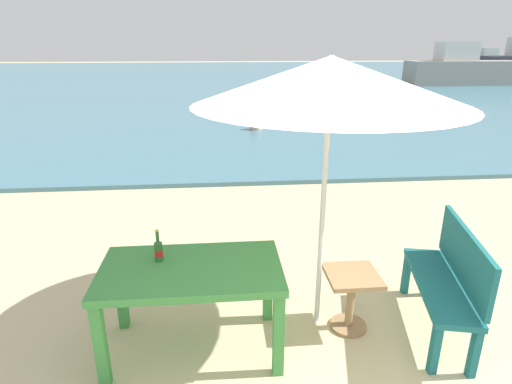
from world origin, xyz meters
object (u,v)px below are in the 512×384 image
beer_bottle_amber (159,250)px  side_table_wood (351,293)px  picnic_table_green (192,279)px  bench_teal_center (449,275)px  boat_ferry (491,59)px  patio_umbrella (330,81)px  swimmer_person (255,124)px  boat_cargo_ship (462,69)px

beer_bottle_amber → side_table_wood: beer_bottle_amber is taller
beer_bottle_amber → picnic_table_green: bearing=-25.9°
picnic_table_green → bench_teal_center: size_ratio=1.12×
side_table_wood → boat_ferry: bearing=55.6°
side_table_wood → bench_teal_center: 0.83m
patio_umbrella → boat_ferry: (28.86, 41.72, -1.37)m
side_table_wood → bench_teal_center: size_ratio=0.43×
beer_bottle_amber → bench_teal_center: 2.42m
beer_bottle_amber → swimmer_person: size_ratio=0.65×
swimmer_person → patio_umbrella: bearing=-91.4°
patio_umbrella → bench_teal_center: patio_umbrella is taller
bench_teal_center → beer_bottle_amber: bearing=178.1°
side_table_wood → boat_ferry: boat_ferry is taller
patio_umbrella → side_table_wood: (0.26, -0.12, -1.76)m
patio_umbrella → side_table_wood: bearing=-25.0°
patio_umbrella → bench_teal_center: size_ratio=1.84×
picnic_table_green → swimmer_person: size_ratio=3.41×
patio_umbrella → side_table_wood: 1.79m
beer_bottle_amber → bench_teal_center: bearing=-1.9°
side_table_wood → boat_cargo_ship: boat_cargo_ship is taller
bench_teal_center → side_table_wood: bearing=172.8°
beer_bottle_amber → side_table_wood: (1.59, 0.02, -0.50)m
patio_umbrella → picnic_table_green: bearing=-166.2°
bench_teal_center → swimmer_person: size_ratio=3.05×
patio_umbrella → boat_cargo_ship: 25.05m
beer_bottle_amber → swimmer_person: bearing=79.9°
picnic_table_green → swimmer_person: bearing=81.6°
picnic_table_green → swimmer_person: picnic_table_green is taller
picnic_table_green → swimmer_person: 8.92m
boat_cargo_ship → boat_ferry: 25.74m
picnic_table_green → boat_ferry: (29.94, 41.99, 0.10)m
picnic_table_green → boat_cargo_ship: bearing=55.6°
swimmer_person → boat_cargo_ship: boat_cargo_ship is taller
side_table_wood → boat_cargo_ship: size_ratio=0.08×
side_table_wood → bench_teal_center: bench_teal_center is taller
patio_umbrella → swimmer_person: size_ratio=5.61×
picnic_table_green → beer_bottle_amber: (-0.25, 0.12, 0.20)m
boat_ferry → swimmer_person: bearing=-130.8°
picnic_table_green → side_table_wood: bearing=6.2°
beer_bottle_amber → boat_cargo_ship: boat_cargo_ship is taller
bench_teal_center → swimmer_person: 8.82m
boat_cargo_ship → boat_ferry: bearing=53.4°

